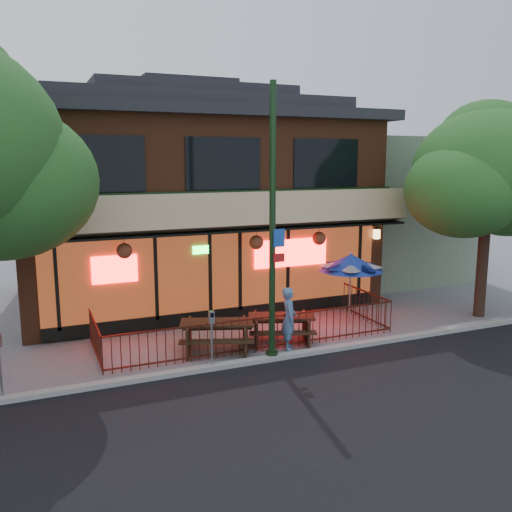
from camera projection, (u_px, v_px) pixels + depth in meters
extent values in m
plane|color=gray|center=(265.00, 354.00, 14.49)|extent=(80.00, 80.00, 0.00)
cube|color=black|center=(411.00, 470.00, 9.06)|extent=(80.00, 11.00, 0.00)
cube|color=#999993|center=(273.00, 358.00, 14.03)|extent=(80.00, 0.25, 0.12)
cube|color=brown|center=(188.00, 210.00, 20.44)|extent=(12.00, 8.00, 6.50)
cube|color=#59230F|center=(225.00, 271.00, 17.08)|extent=(11.00, 0.06, 2.60)
cube|color=#FF0C0C|center=(291.00, 253.00, 17.82)|extent=(2.60, 0.04, 0.90)
cube|color=#FF0C0C|center=(115.00, 269.00, 15.64)|extent=(1.30, 0.04, 0.80)
cube|color=tan|center=(229.00, 213.00, 16.31)|extent=(12.20, 1.33, 1.26)
cube|color=black|center=(102.00, 164.00, 15.11)|extent=(2.40, 0.06, 1.60)
cube|color=black|center=(224.00, 164.00, 16.49)|extent=(2.40, 0.06, 1.60)
cube|color=black|center=(326.00, 163.00, 17.88)|extent=(2.40, 0.06, 1.60)
cube|color=black|center=(225.00, 314.00, 17.30)|extent=(11.00, 0.12, 0.40)
cube|color=#FFC672|center=(377.00, 234.00, 18.94)|extent=(0.18, 0.18, 0.32)
cube|color=gray|center=(378.00, 207.00, 24.41)|extent=(6.00, 7.00, 6.00)
cube|color=#41160E|center=(263.00, 318.00, 14.51)|extent=(8.40, 0.04, 0.04)
cube|color=#41160E|center=(262.00, 347.00, 14.65)|extent=(8.40, 0.04, 0.04)
cube|color=#41160E|center=(95.00, 323.00, 14.07)|extent=(0.04, 2.60, 0.04)
cube|color=#41160E|center=(366.00, 292.00, 17.30)|extent=(0.04, 2.60, 0.04)
cylinder|color=#41160E|center=(262.00, 334.00, 14.59)|extent=(0.02, 0.02, 1.00)
cylinder|color=black|center=(272.00, 226.00, 13.52)|extent=(0.16, 0.16, 7.00)
cylinder|color=black|center=(272.00, 355.00, 14.11)|extent=(0.32, 0.32, 0.20)
cube|color=#194CB2|center=(279.00, 238.00, 13.48)|extent=(0.30, 0.02, 0.45)
cube|color=red|center=(279.00, 258.00, 13.57)|extent=(0.30, 0.02, 0.22)
cylinder|color=#302418|center=(483.00, 249.00, 17.63)|extent=(0.36, 0.36, 4.48)
ellipsoid|color=#1D4F1A|center=(489.00, 171.00, 17.19)|extent=(4.80, 4.80, 3.94)
ellipsoid|color=#1D4F1A|center=(487.00, 140.00, 17.46)|extent=(3.12, 3.12, 2.56)
cube|color=#322012|center=(189.00, 337.00, 14.58)|extent=(0.54, 1.34, 0.80)
cube|color=#322012|center=(245.00, 336.00, 14.66)|extent=(0.54, 1.34, 0.80)
cube|color=#322012|center=(217.00, 323.00, 14.55)|extent=(2.11, 1.42, 0.06)
cube|color=#322012|center=(216.00, 342.00, 14.03)|extent=(1.93, 0.95, 0.05)
cube|color=#322012|center=(217.00, 328.00, 15.19)|extent=(1.93, 0.95, 0.05)
cube|color=#392014|center=(256.00, 329.00, 15.34)|extent=(0.53, 1.27, 0.76)
cube|color=#392014|center=(306.00, 329.00, 15.40)|extent=(0.53, 1.27, 0.76)
cube|color=#392014|center=(281.00, 316.00, 15.30)|extent=(1.99, 1.37, 0.06)
cube|color=#392014|center=(283.00, 333.00, 14.80)|extent=(1.82, 0.92, 0.05)
cube|color=#392014|center=(280.00, 321.00, 15.91)|extent=(1.82, 0.92, 0.05)
cylinder|color=gray|center=(350.00, 290.00, 17.09)|extent=(0.05, 0.05, 2.10)
cone|color=navy|center=(351.00, 262.00, 16.93)|extent=(2.01, 2.01, 0.53)
sphere|color=gray|center=(351.00, 253.00, 16.87)|extent=(0.10, 0.10, 0.10)
imported|color=#5377A7|center=(289.00, 318.00, 14.72)|extent=(0.63, 0.74, 1.73)
cylinder|color=#95999E|center=(212.00, 346.00, 13.31)|extent=(0.05, 0.05, 1.21)
cube|color=#95999E|center=(211.00, 317.00, 13.18)|extent=(0.13, 0.11, 0.31)
cube|color=black|center=(212.00, 315.00, 13.12)|extent=(0.09, 0.01, 0.11)
cylinder|color=gray|center=(1.00, 374.00, 11.56)|extent=(0.06, 0.06, 1.24)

